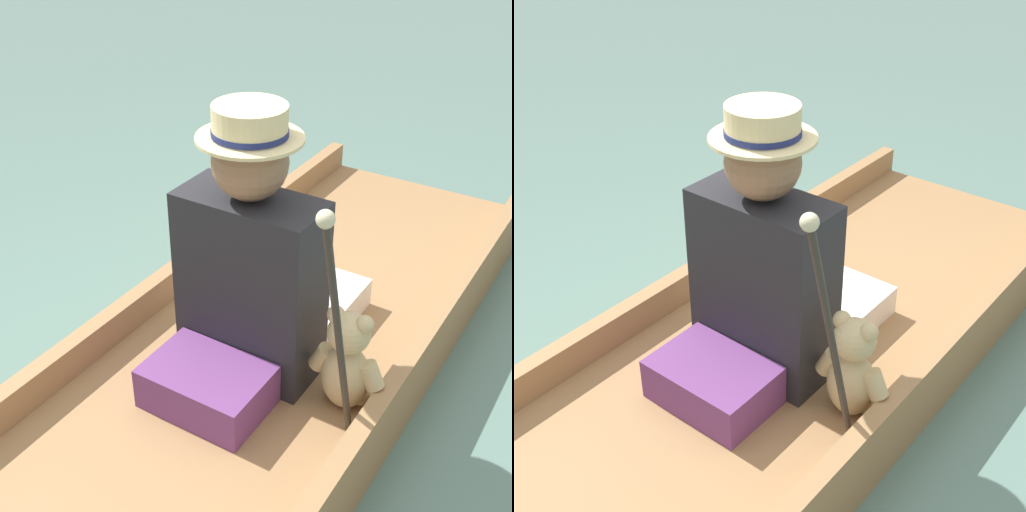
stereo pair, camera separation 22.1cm
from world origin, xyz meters
TOP-DOWN VIEW (x-y plane):
  - ground_plane at (0.00, 0.00)m, footprint 16.00×16.00m
  - punt_boat at (0.00, 0.00)m, footprint 1.02×3.28m
  - seat_cushion at (-0.01, -0.21)m, footprint 0.37×0.26m
  - seated_person at (-0.01, 0.09)m, footprint 0.45×0.68m
  - teddy_bear at (0.35, 0.01)m, footprint 0.25×0.15m
  - wine_glass at (-0.39, 0.32)m, footprint 0.06×0.06m
  - walking_cane at (0.41, -0.23)m, footprint 0.04×0.28m

SIDE VIEW (x-z plane):
  - ground_plane at x=0.00m, z-range 0.00..0.00m
  - punt_boat at x=0.00m, z-range -0.05..0.22m
  - seat_cushion at x=-0.01m, z-range 0.15..0.29m
  - wine_glass at x=-0.39m, z-range 0.16..0.33m
  - teddy_bear at x=0.35m, z-range 0.13..0.49m
  - seated_person at x=-0.01m, z-range 0.04..0.94m
  - walking_cane at x=0.41m, z-range 0.21..1.07m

